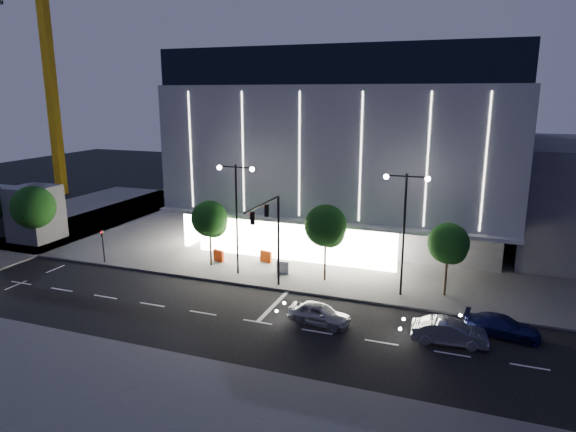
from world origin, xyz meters
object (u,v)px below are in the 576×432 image
Objects in this scene: tree_mid at (326,228)px; barrier_d at (283,267)px; street_lamp_west at (236,203)px; tree_left at (210,221)px; street_lamp_east at (405,217)px; barrier_a at (219,256)px; car_lead at (319,314)px; ped_signal_far at (103,243)px; barrier_c at (266,256)px; car_third at (502,326)px; tower_crane at (53,46)px; tree_right at (449,246)px; car_second at (449,332)px; traffic_mast at (271,227)px.

tree_mid is 5.18m from barrier_d.
street_lamp_west is 3.69m from tree_left.
street_lamp_east reaches higher than barrier_a.
tree_mid reaches higher than car_lead.
ped_signal_far reaches higher than barrier_c.
tree_left is (-2.97, 1.02, -1.92)m from street_lamp_west.
tower_crane is at bearing 70.58° from car_third.
tree_right is 10.82m from car_lead.
ped_signal_far is 0.52× the size of tree_left.
street_lamp_east is at bearing 63.22° from car_third.
barrier_c is at bearing 53.94° from car_second.
car_second reaches higher than barrier_c.
car_third is at bearing -54.76° from tree_right.
street_lamp_west is 0.28× the size of tower_crane.
street_lamp_east is 1.57× the size of tree_left.
tower_crane is at bearing 149.53° from traffic_mast.
street_lamp_west reaches higher than tree_left.
car_third is (15.66, -1.46, -4.39)m from traffic_mast.
car_third reaches higher than barrier_d.
tree_left is (9.03, 2.52, 2.15)m from ped_signal_far.
tree_mid is at bearing 12.33° from barrier_a.
barrier_c is (-7.78, 9.78, -0.04)m from car_lead.
tree_right is at bearing -0.00° from tree_left.
tree_right is at bearing 17.02° from traffic_mast.
barrier_c is (38.94, -18.59, -19.86)m from tower_crane.
car_lead is (-7.22, -7.39, -3.19)m from tree_right.
car_third is at bearing -59.15° from car_second.
street_lamp_east is at bearing -4.14° from barrier_c.
ped_signal_far is at bearing 90.25° from car_third.
car_lead is at bearing -32.12° from tree_left.
car_second is at bearing -19.77° from barrier_c.
street_lamp_west is 2.21× the size of car_lead.
tree_left reaches higher than barrier_c.
tower_crane is at bearing 156.63° from street_lamp_east.
traffic_mast is 7.95m from tree_left.
car_second is 18.41m from barrier_c.
ped_signal_far is at bearing -176.56° from street_lamp_east.
tower_crane is 66.28m from car_third.
street_lamp_west reaches higher than car_second.
ped_signal_far is (-12.00, -1.50, -4.07)m from street_lamp_west.
ped_signal_far reaches higher than car_third.
tree_right is (28.03, 2.52, 2.00)m from ped_signal_far.
tree_left is at bearing -180.00° from tree_mid.
barrier_d is at bearing -29.27° from barrier_c.
car_lead is at bearing -35.91° from street_lamp_west.
tree_right is at bearing 4.77° from barrier_d.
barrier_a is (-18.94, 1.19, -3.23)m from tree_right.
street_lamp_west reaches higher than barrier_a.
tree_right is at bearing 5.14° from ped_signal_far.
tree_right is 1.36× the size of car_lead.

